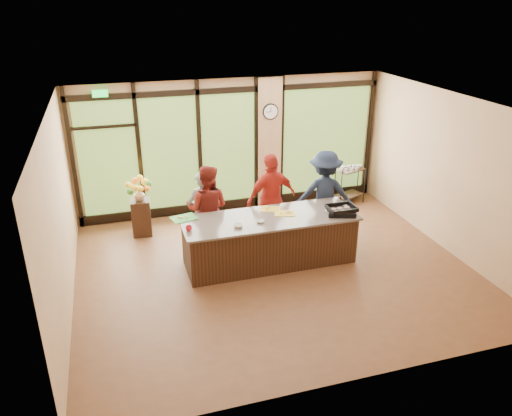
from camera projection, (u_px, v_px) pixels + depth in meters
floor at (274, 269)px, 9.14m from camera, size 7.00×7.00×0.00m
ceiling at (277, 106)px, 7.95m from camera, size 7.00×7.00×0.00m
back_wall at (232, 146)px, 11.18m from camera, size 7.00×0.00×7.00m
left_wall at (59, 218)px, 7.62m from camera, size 0.00×6.00×6.00m
right_wall at (450, 174)px, 9.48m from camera, size 0.00×6.00×6.00m
window_wall at (240, 150)px, 11.23m from camera, size 6.90×0.12×3.00m
island_base at (269, 241)px, 9.23m from camera, size 3.10×1.00×0.88m
countertop at (270, 218)px, 9.05m from camera, size 3.20×1.10×0.04m
wall_clock at (271, 112)px, 10.99m from camera, size 0.36×0.04×0.36m
cook_left at (203, 212)px, 9.54m from camera, size 0.67×0.53×1.63m
cook_midleft at (207, 209)px, 9.51m from camera, size 1.04×0.94×1.74m
cook_midright at (271, 198)px, 9.87m from camera, size 1.15×0.67×1.84m
cook_right at (324, 194)px, 10.10m from camera, size 1.32×1.00×1.82m
roasting_pan at (341, 212)px, 9.15m from camera, size 0.60×0.54×0.09m
mixing_bowl at (335, 212)px, 9.15m from camera, size 0.31×0.31×0.08m
cutting_board_left at (184, 218)px, 8.99m from camera, size 0.51×0.42×0.01m
cutting_board_center at (270, 209)px, 9.37m from camera, size 0.44×0.39×0.01m
cutting_board_right at (285, 213)px, 9.19m from camera, size 0.44×0.38×0.01m
prep_bowl_near at (238, 226)px, 8.65m from camera, size 0.20×0.20×0.05m
prep_bowl_mid at (260, 221)px, 8.82m from camera, size 0.15×0.15×0.04m
prep_bowl_far at (288, 212)px, 9.22m from camera, size 0.14×0.14×0.03m
red_ramekin at (189, 228)px, 8.51m from camera, size 0.15×0.15×0.09m
flower_stand at (141, 217)px, 10.33m from camera, size 0.41×0.41×0.77m
flower_vase at (139, 195)px, 10.13m from camera, size 0.26×0.26×0.24m
bar_cart at (350, 180)px, 11.90m from camera, size 0.76×0.58×0.92m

